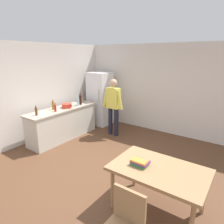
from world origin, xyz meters
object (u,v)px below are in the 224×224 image
at_px(bottle_oil_amber, 53,105).
at_px(chair, 124,223).
at_px(cooking_pot, 67,106).
at_px(refrigerator, 100,99).
at_px(dining_table, 159,173).
at_px(bottle_sauce_red, 55,108).
at_px(bottle_water_clear, 78,101).
at_px(bottle_wine_dark, 80,100).
at_px(book_stack, 140,162).
at_px(person, 113,104).
at_px(bottle_beer_brown, 36,111).
at_px(utensil_jar, 81,99).

bearing_deg(bottle_oil_amber, chair, -27.73).
bearing_deg(cooking_pot, refrigerator, 88.58).
height_order(dining_table, bottle_oil_amber, bottle_oil_amber).
relative_size(bottle_sauce_red, bottle_water_clear, 0.80).
height_order(chair, bottle_wine_dark, bottle_wine_dark).
bearing_deg(book_stack, person, 132.85).
bearing_deg(bottle_water_clear, person, 31.91).
xyz_separation_m(chair, bottle_sauce_red, (-3.29, 1.74, 0.46)).
bearing_deg(bottle_wine_dark, bottle_beer_brown, -94.41).
bearing_deg(refrigerator, chair, -48.03).
relative_size(refrigerator, bottle_wine_dark, 5.29).
height_order(person, bottle_beer_brown, person).
bearing_deg(bottle_sauce_red, utensil_jar, 100.25).
bearing_deg(cooking_pot, person, 43.02).
relative_size(bottle_sauce_red, book_stack, 0.92).
relative_size(cooking_pot, utensil_jar, 1.25).
height_order(chair, bottle_sauce_red, bottle_sauce_red).
xyz_separation_m(cooking_pot, utensil_jar, (-0.17, 0.78, 0.02)).
bearing_deg(utensil_jar, cooking_pot, -77.56).
relative_size(chair, bottle_water_clear, 3.03).
bearing_deg(cooking_pot, bottle_sauce_red, -83.57).
xyz_separation_m(refrigerator, cooking_pot, (-0.04, -1.47, 0.06)).
height_order(bottle_beer_brown, bottle_water_clear, bottle_water_clear).
xyz_separation_m(chair, bottle_wine_dark, (-3.28, 2.69, 0.51)).
relative_size(person, utensil_jar, 5.31).
height_order(cooking_pot, bottle_sauce_red, bottle_sauce_red).
bearing_deg(book_stack, bottle_oil_amber, 163.43).
distance_m(person, book_stack, 3.05).
relative_size(dining_table, bottle_beer_brown, 5.38).
height_order(dining_table, book_stack, book_stack).
xyz_separation_m(person, cooking_pot, (-0.99, -0.92, -0.02)).
xyz_separation_m(refrigerator, person, (0.95, -0.55, 0.08)).
height_order(dining_table, bottle_sauce_red, bottle_sauce_red).
bearing_deg(bottle_water_clear, bottle_sauce_red, -92.97).
xyz_separation_m(dining_table, bottle_beer_brown, (-3.39, 0.27, 0.33)).
relative_size(refrigerator, chair, 1.98).
height_order(utensil_jar, bottle_wine_dark, bottle_wine_dark).
bearing_deg(cooking_pot, bottle_water_clear, 75.62).
xyz_separation_m(bottle_oil_amber, bottle_water_clear, (0.26, 0.72, 0.01)).
bearing_deg(person, bottle_beer_brown, -118.98).
relative_size(cooking_pot, bottle_wine_dark, 1.18).
xyz_separation_m(chair, bottle_oil_amber, (-3.50, 1.84, 0.48)).
relative_size(bottle_beer_brown, bottle_water_clear, 0.87).
distance_m(bottle_sauce_red, bottle_beer_brown, 0.52).
relative_size(utensil_jar, bottle_beer_brown, 1.23).
bearing_deg(cooking_pot, bottle_wine_dark, 83.37).
bearing_deg(utensil_jar, bottle_oil_amber, -89.78).
bearing_deg(dining_table, person, 137.59).
distance_m(person, bottle_beer_brown, 2.15).
height_order(person, book_stack, person).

